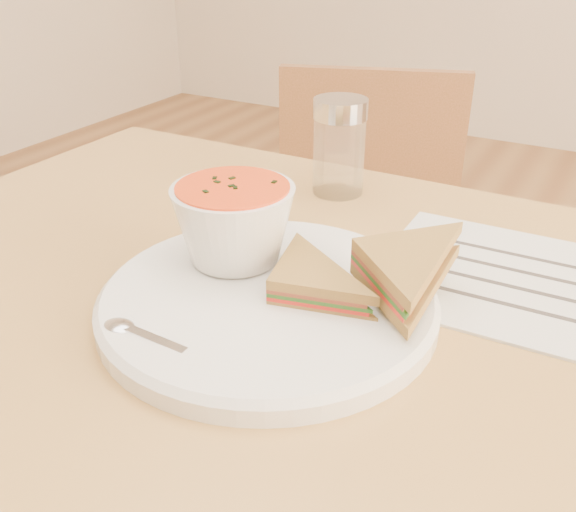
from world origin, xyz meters
The scene contains 8 objects.
chair_far centered at (-0.14, 0.53, 0.41)m, with size 0.36×0.36×0.82m, color brown, non-canonical shape.
plate centered at (0.00, -0.04, 0.76)m, with size 0.31×0.31×0.02m, color white, non-canonical shape.
soup_bowl centered at (-0.06, 0.00, 0.81)m, with size 0.12×0.12×0.08m, color white, non-canonical shape.
sandwich_half_a centered at (0.01, -0.06, 0.78)m, with size 0.10×0.10×0.03m, color #A4843A, non-canonical shape.
sandwich_half_b centered at (0.06, 0.02, 0.80)m, with size 0.11×0.11×0.04m, color #A4843A, non-canonical shape.
spoon centered at (-0.03, -0.15, 0.77)m, with size 0.15×0.03×0.01m, color silver, non-canonical shape.
paper_menu centered at (0.21, 0.13, 0.75)m, with size 0.31×0.23×0.00m, color silver, non-canonical shape.
condiment_shaker centered at (-0.07, 0.25, 0.81)m, with size 0.07×0.07×0.12m, color silver, non-canonical shape.
Camera 1 is at (0.26, -0.46, 1.07)m, focal length 40.00 mm.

